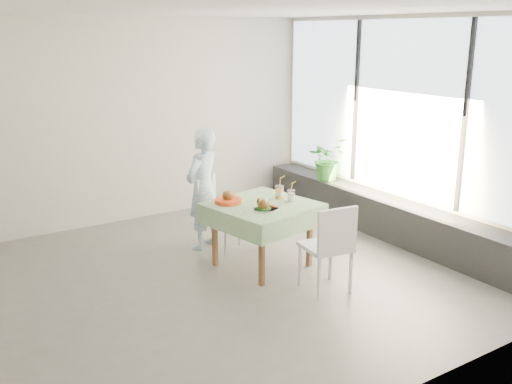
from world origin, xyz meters
TOP-DOWN VIEW (x-y plane):
  - floor at (0.00, 0.00)m, footprint 6.00×6.00m
  - ceiling at (0.00, 0.00)m, footprint 6.00×6.00m
  - wall_back at (0.00, 2.50)m, footprint 6.00×0.02m
  - wall_front at (0.00, -2.50)m, footprint 6.00×0.02m
  - wall_right at (3.00, 0.00)m, footprint 0.02×5.00m
  - window_pane at (2.97, 0.00)m, footprint 0.01×4.80m
  - window_ledge at (2.80, 0.00)m, footprint 0.40×4.80m
  - cafe_table at (0.86, 0.07)m, footprint 1.22×1.22m
  - chair_far at (0.73, 0.85)m, footprint 0.57×0.57m
  - chair_near at (1.06, -0.82)m, footprint 0.49×0.49m
  - diner at (0.58, 0.96)m, footprint 0.64×0.56m
  - main_dish at (0.75, -0.14)m, footprint 0.29×0.29m
  - juice_cup_orange at (1.14, 0.14)m, footprint 0.11×0.11m
  - juice_cup_lemonade at (1.19, -0.02)m, footprint 0.09×0.09m
  - second_dish at (0.56, 0.30)m, footprint 0.30×0.30m
  - potted_plant at (2.77, 1.25)m, footprint 0.69×0.64m

SIDE VIEW (x-z plane):
  - floor at x=0.00m, z-range 0.00..0.00m
  - window_ledge at x=2.80m, z-range 0.00..0.50m
  - chair_far at x=0.73m, z-range -0.17..0.72m
  - chair_near at x=1.06m, z-range -0.18..0.76m
  - cafe_table at x=0.86m, z-range 0.09..0.83m
  - diner at x=0.58m, z-range 0.00..1.49m
  - second_dish at x=0.56m, z-range 0.71..0.86m
  - main_dish at x=0.75m, z-range 0.72..0.87m
  - juice_cup_lemonade at x=1.19m, z-range 0.67..0.93m
  - juice_cup_orange at x=1.14m, z-range 0.66..0.96m
  - potted_plant at x=2.77m, z-range 0.50..1.13m
  - wall_back at x=0.00m, z-range 0.00..2.80m
  - wall_front at x=0.00m, z-range 0.00..2.80m
  - wall_right at x=3.00m, z-range 0.00..2.80m
  - window_pane at x=2.97m, z-range 0.56..2.74m
  - ceiling at x=0.00m, z-range 2.80..2.80m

